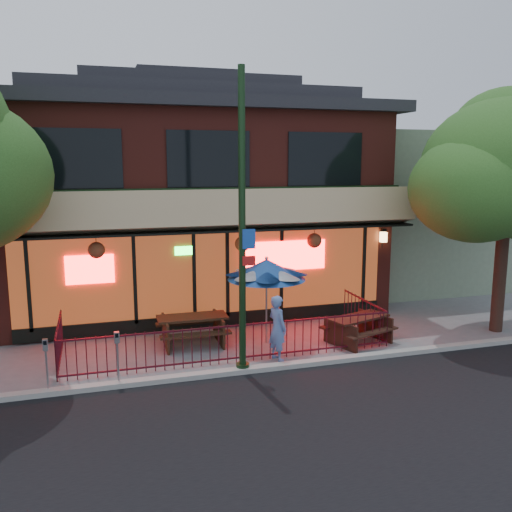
{
  "coord_description": "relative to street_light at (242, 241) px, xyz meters",
  "views": [
    {
      "loc": [
        -3.2,
        -12.2,
        4.92
      ],
      "look_at": [
        1.05,
        2.0,
        2.34
      ],
      "focal_mm": 38.0,
      "sensor_mm": 36.0,
      "label": 1
    }
  ],
  "objects": [
    {
      "name": "ground",
      "position": [
        -0.0,
        0.4,
        -3.15
      ],
      "size": [
        80.0,
        80.0,
        0.0
      ],
      "primitive_type": "plane",
      "color": "gray",
      "rests_on": "ground"
    },
    {
      "name": "curb",
      "position": [
        -0.0,
        -0.1,
        -3.09
      ],
      "size": [
        80.0,
        0.25,
        0.12
      ],
      "primitive_type": "cube",
      "color": "#999993",
      "rests_on": "ground"
    },
    {
      "name": "restaurant_building",
      "position": [
        -0.0,
        7.51,
        0.98
      ],
      "size": [
        12.96,
        9.49,
        8.05
      ],
      "color": "maroon",
      "rests_on": "ground"
    },
    {
      "name": "neighbor_building",
      "position": [
        9.0,
        8.1,
        -0.15
      ],
      "size": [
        6.0,
        7.0,
        6.0
      ],
      "primitive_type": "cube",
      "color": "gray",
      "rests_on": "ground"
    },
    {
      "name": "patio_fence",
      "position": [
        -0.0,
        0.91,
        -2.52
      ],
      "size": [
        8.44,
        2.62,
        1.0
      ],
      "color": "#430E1A",
      "rests_on": "ground"
    },
    {
      "name": "street_light",
      "position": [
        0.0,
        0.0,
        0.0
      ],
      "size": [
        0.43,
        0.32,
        7.0
      ],
      "color": "black",
      "rests_on": "ground"
    },
    {
      "name": "street_tree_right",
      "position": [
        8.04,
        0.99,
        1.81
      ],
      "size": [
        4.8,
        4.8,
        7.02
      ],
      "color": "#34221A",
      "rests_on": "ground"
    },
    {
      "name": "picnic_table_left",
      "position": [
        -0.8,
        2.25,
        -2.62
      ],
      "size": [
        1.9,
        1.47,
        0.8
      ],
      "color": "#372214",
      "rests_on": "ground"
    },
    {
      "name": "picnic_table_right",
      "position": [
        3.6,
        1.1,
        -2.66
      ],
      "size": [
        2.07,
        1.81,
        0.74
      ],
      "color": "#361B13",
      "rests_on": "ground"
    },
    {
      "name": "patio_umbrella",
      "position": [
        1.17,
        1.83,
        -1.09
      ],
      "size": [
        2.11,
        2.11,
        2.41
      ],
      "color": "gray",
      "rests_on": "ground"
    },
    {
      "name": "pedestrian",
      "position": [
        1.04,
        0.5,
        -2.32
      ],
      "size": [
        0.57,
        0.7,
        1.66
      ],
      "primitive_type": "imported",
      "rotation": [
        0.0,
        0.0,
        1.89
      ],
      "color": "#5E7DBD",
      "rests_on": "ground"
    },
    {
      "name": "parking_meter_near",
      "position": [
        -2.87,
        0.0,
        -2.31
      ],
      "size": [
        0.12,
        0.11,
        1.24
      ],
      "color": "gray",
      "rests_on": "ground"
    },
    {
      "name": "parking_meter_far",
      "position": [
        -4.34,
        0.0,
        -2.32
      ],
      "size": [
        0.11,
        0.1,
        1.22
      ],
      "color": "gray",
      "rests_on": "ground"
    }
  ]
}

